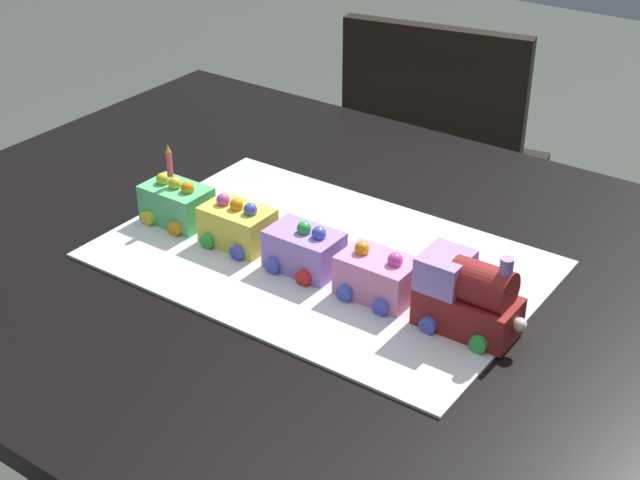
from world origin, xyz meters
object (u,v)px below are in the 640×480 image
(chair, at_px, (442,176))
(cake_car_flatbed_bubblegum, at_px, (377,276))
(cake_car_tanker_lemon, at_px, (238,225))
(cake_car_gondola_lavender, at_px, (305,250))
(birthday_candle, at_px, (169,161))
(dining_table, at_px, (333,327))
(cake_locomotive, at_px, (468,296))
(cake_car_caboose_mint_green, at_px, (177,203))

(chair, height_order, cake_car_flatbed_bubblegum, chair)
(cake_car_flatbed_bubblegum, xyz_separation_m, cake_car_tanker_lemon, (0.24, 0.00, 0.00))
(cake_car_gondola_lavender, distance_m, birthday_candle, 0.25)
(dining_table, distance_m, cake_locomotive, 0.28)
(cake_car_flatbed_bubblegum, xyz_separation_m, birthday_candle, (0.36, -0.00, 0.07))
(cake_locomotive, height_order, cake_car_caboose_mint_green, cake_locomotive)
(cake_car_tanker_lemon, distance_m, birthday_candle, 0.14)
(dining_table, bearing_deg, cake_car_tanker_lemon, 13.75)
(chair, distance_m, cake_car_caboose_mint_green, 0.92)
(chair, distance_m, cake_locomotive, 1.05)
(cake_car_flatbed_bubblegum, xyz_separation_m, cake_car_caboose_mint_green, (0.35, 0.00, 0.00))
(birthday_candle, bearing_deg, cake_locomotive, -180.00)
(cake_car_tanker_lemon, relative_size, cake_car_caboose_mint_green, 1.00)
(chair, relative_size, cake_locomotive, 6.14)
(cake_locomotive, xyz_separation_m, cake_car_tanker_lemon, (0.36, 0.00, -0.02))
(dining_table, xyz_separation_m, cake_car_flatbed_bubblegum, (-0.09, 0.03, 0.14))
(cake_car_flatbed_bubblegum, bearing_deg, cake_car_caboose_mint_green, 0.00)
(cake_locomotive, height_order, cake_car_tanker_lemon, cake_locomotive)
(dining_table, distance_m, birthday_candle, 0.34)
(cake_car_gondola_lavender, bearing_deg, cake_car_flatbed_bubblegum, 180.00)
(cake_locomotive, relative_size, cake_car_caboose_mint_green, 1.40)
(cake_car_caboose_mint_green, bearing_deg, cake_car_tanker_lemon, 180.00)
(cake_car_gondola_lavender, bearing_deg, cake_car_tanker_lemon, 0.00)
(chair, bearing_deg, cake_car_flatbed_bubblegum, 101.45)
(cake_car_gondola_lavender, distance_m, cake_car_tanker_lemon, 0.12)
(dining_table, bearing_deg, chair, -72.39)
(birthday_candle, bearing_deg, cake_car_gondola_lavender, 180.00)
(cake_car_tanker_lemon, relative_size, birthday_candle, 1.98)
(cake_locomotive, distance_m, cake_car_flatbed_bubblegum, 0.13)
(cake_car_flatbed_bubblegum, bearing_deg, birthday_candle, -0.00)
(cake_locomotive, xyz_separation_m, cake_car_caboose_mint_green, (0.48, 0.00, -0.02))
(cake_locomotive, distance_m, cake_car_gondola_lavender, 0.25)
(cake_locomotive, height_order, birthday_candle, birthday_candle)
(cake_car_flatbed_bubblegum, relative_size, cake_car_caboose_mint_green, 1.00)
(cake_locomotive, xyz_separation_m, birthday_candle, (0.49, 0.00, 0.05))
(cake_car_gondola_lavender, xyz_separation_m, birthday_candle, (0.24, -0.00, 0.07))
(dining_table, height_order, cake_car_flatbed_bubblegum, cake_car_flatbed_bubblegum)
(chair, relative_size, cake_car_flatbed_bubblegum, 8.60)
(cake_car_tanker_lemon, bearing_deg, chair, -81.99)
(cake_locomotive, height_order, cake_car_gondola_lavender, cake_locomotive)
(chair, xyz_separation_m, cake_car_gondola_lavender, (-0.24, 0.87, 0.30))
(chair, height_order, cake_car_caboose_mint_green, chair)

